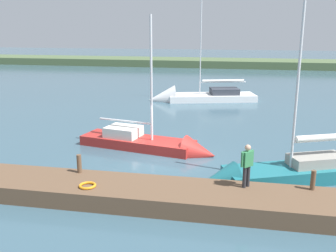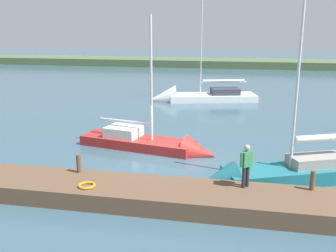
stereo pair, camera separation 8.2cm
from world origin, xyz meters
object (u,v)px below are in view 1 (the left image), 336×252
at_px(person_on_dock, 247,163).
at_px(mooring_post_far, 79,164).
at_px(mooring_post_near, 313,180).
at_px(sailboat_mid_channel, 191,99).
at_px(life_ring_buoy, 87,185).
at_px(sailboat_near_dock, 155,146).
at_px(sailboat_inner_slip, 278,177).

bearing_deg(person_on_dock, mooring_post_far, -138.65).
bearing_deg(mooring_post_near, sailboat_mid_channel, -70.56).
xyz_separation_m(life_ring_buoy, sailboat_near_dock, (-1.01, -6.96, -0.56)).
relative_size(mooring_post_far, sailboat_near_dock, 0.10).
xyz_separation_m(life_ring_buoy, sailboat_mid_channel, (-1.12, -21.74, -0.55)).
relative_size(life_ring_buoy, person_on_dock, 0.39).
height_order(sailboat_mid_channel, person_on_dock, sailboat_mid_channel).
relative_size(sailboat_near_dock, sailboat_inner_slip, 0.96).
bearing_deg(sailboat_inner_slip, person_on_dock, 37.58).
bearing_deg(mooring_post_far, sailboat_near_dock, -108.69).
xyz_separation_m(mooring_post_far, sailboat_near_dock, (-1.91, -5.63, -0.89)).
relative_size(mooring_post_near, mooring_post_far, 0.98).
height_order(sailboat_near_dock, sailboat_mid_channel, sailboat_mid_channel).
bearing_deg(life_ring_buoy, sailboat_near_dock, -98.27).
bearing_deg(mooring_post_far, sailboat_inner_slip, -164.77).
xyz_separation_m(mooring_post_near, sailboat_mid_channel, (7.20, -20.41, -0.88)).
relative_size(mooring_post_near, life_ring_buoy, 1.15).
distance_m(life_ring_buoy, sailboat_near_dock, 7.06).
height_order(life_ring_buoy, sailboat_near_dock, sailboat_near_dock).
bearing_deg(sailboat_mid_channel, person_on_dock, 88.35).
distance_m(life_ring_buoy, person_on_dock, 6.07).
bearing_deg(life_ring_buoy, mooring_post_far, -56.09).
bearing_deg(person_on_dock, life_ring_buoy, -126.12).
distance_m(mooring_post_far, sailboat_near_dock, 6.01).
bearing_deg(sailboat_near_dock, sailboat_inner_slip, -16.66).
bearing_deg(sailboat_mid_channel, mooring_post_far, 69.68).
height_order(mooring_post_far, sailboat_inner_slip, sailboat_inner_slip).
distance_m(sailboat_near_dock, sailboat_mid_channel, 14.78).
bearing_deg(sailboat_mid_channel, life_ring_buoy, 72.36).
height_order(mooring_post_near, mooring_post_far, mooring_post_far).
distance_m(sailboat_inner_slip, person_on_dock, 3.14).
bearing_deg(sailboat_mid_channel, mooring_post_near, 94.74).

